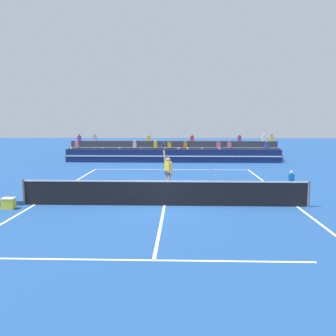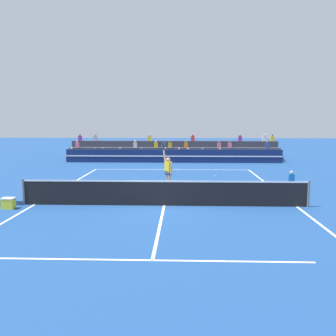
{
  "view_description": "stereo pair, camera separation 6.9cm",
  "coord_description": "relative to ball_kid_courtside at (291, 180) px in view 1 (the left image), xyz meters",
  "views": [
    {
      "loc": [
        0.69,
        -16.09,
        3.59
      ],
      "look_at": [
        0.02,
        3.96,
        1.1
      ],
      "focal_mm": 42.0,
      "sensor_mm": 36.0,
      "label": 1
    },
    {
      "loc": [
        0.76,
        -16.09,
        3.59
      ],
      "look_at": [
        0.02,
        3.96,
        1.1
      ],
      "focal_mm": 42.0,
      "sensor_mm": 36.0,
      "label": 2
    }
  ],
  "objects": [
    {
      "name": "ground_plane",
      "position": [
        -6.63,
        -5.04,
        -0.33
      ],
      "size": [
        120.0,
        120.0,
        0.0
      ],
      "primitive_type": "plane",
      "color": "navy"
    },
    {
      "name": "tennis_ball",
      "position": [
        -3.75,
        3.67,
        -0.3
      ],
      "size": [
        0.07,
        0.07,
        0.07
      ],
      "primitive_type": "sphere",
      "color": "#C6DB33",
      "rests_on": "ground"
    },
    {
      "name": "ball_kid_courtside",
      "position": [
        0.0,
        0.0,
        0.0
      ],
      "size": [
        0.3,
        0.36,
        0.84
      ],
      "color": "black",
      "rests_on": "ground"
    },
    {
      "name": "sponsor_banner_wall",
      "position": [
        -6.63,
        11.48,
        0.22
      ],
      "size": [
        18.0,
        0.26,
        1.1
      ],
      "color": "navy",
      "rests_on": "ground"
    },
    {
      "name": "tennis_player",
      "position": [
        -6.59,
        -1.76,
        0.66
      ],
      "size": [
        0.61,
        0.7,
        2.5
      ],
      "color": "tan",
      "rests_on": "ground"
    },
    {
      "name": "tennis_net",
      "position": [
        -6.63,
        -5.04,
        0.21
      ],
      "size": [
        12.0,
        0.1,
        1.1
      ],
      "color": "slate",
      "rests_on": "ground"
    },
    {
      "name": "court_lines",
      "position": [
        -6.63,
        -5.04,
        -0.33
      ],
      "size": [
        11.1,
        23.9,
        0.01
      ],
      "color": "white",
      "rests_on": "ground"
    },
    {
      "name": "equipment_cooler",
      "position": [
        -12.9,
        -5.82,
        -0.1
      ],
      "size": [
        0.5,
        0.38,
        0.45
      ],
      "color": "yellow",
      "rests_on": "ground"
    },
    {
      "name": "bleacher_stand",
      "position": [
        -6.64,
        14.01,
        0.32
      ],
      "size": [
        18.61,
        2.85,
        2.28
      ],
      "color": "#383D4C",
      "rests_on": "ground"
    }
  ]
}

